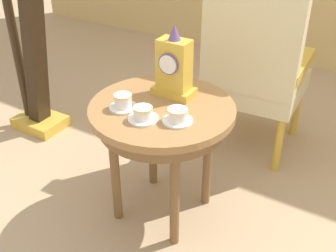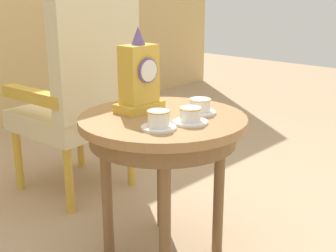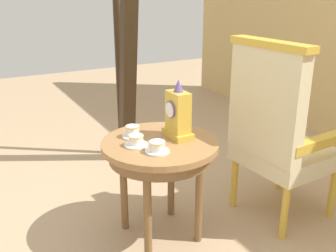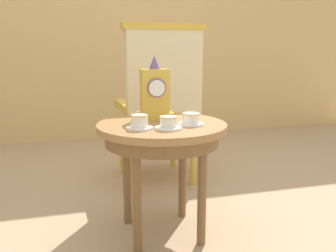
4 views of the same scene
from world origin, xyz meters
name	(u,v)px [view 3 (image 3 of 4)]	position (x,y,z in m)	size (l,w,h in m)	color
ground_plane	(170,239)	(0.00, 0.00, 0.00)	(10.00, 10.00, 0.00)	tan
side_table	(160,154)	(-0.07, -0.03, 0.53)	(0.66, 0.66, 0.60)	#9E7042
teacup_left	(133,132)	(-0.21, -0.13, 0.64)	(0.13, 0.13, 0.07)	white
teacup_right	(136,141)	(-0.08, -0.17, 0.63)	(0.13, 0.13, 0.06)	white
teacup_center	(157,147)	(0.05, -0.11, 0.63)	(0.13, 0.13, 0.06)	white
mantel_clock	(178,115)	(-0.08, 0.09, 0.74)	(0.19, 0.11, 0.34)	gold
armchair	(277,130)	(0.08, 0.69, 0.59)	(0.57, 0.56, 1.14)	beige
harp	(125,74)	(-1.18, 0.24, 0.75)	(0.40, 0.24, 1.84)	gold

